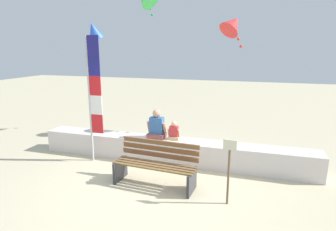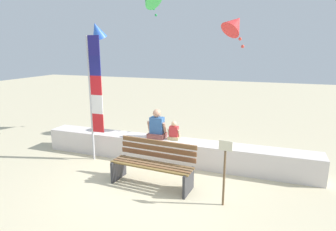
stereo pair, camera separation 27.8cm
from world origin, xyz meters
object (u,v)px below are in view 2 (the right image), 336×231
park_bench (153,165)px  sign_post (225,167)px  person_child (174,132)px  kite_blue (97,31)px  kite_red (235,24)px  flag_banner (94,91)px  person_adult (157,127)px

park_bench → sign_post: bearing=-13.0°
person_child → kite_blue: bearing=159.3°
park_bench → kite_blue: kite_blue is taller
kite_red → flag_banner: bearing=-151.0°
flag_banner → kite_blue: kite_blue is taller
park_bench → sign_post: sign_post is taller
kite_blue → sign_post: size_ratio=0.86×
park_bench → kite_red: bearing=63.8°
person_child → kite_red: bearing=43.7°
person_adult → kite_red: bearing=34.8°
kite_blue → person_adult: bearing=-24.4°
person_child → park_bench: bearing=-90.4°
person_child → sign_post: size_ratio=0.38×
kite_red → sign_post: (0.29, -2.79, -2.61)m
person_child → sign_post: bearing=-48.0°
park_bench → kite_blue: size_ratio=1.67×
park_bench → person_child: person_child is taller
person_adult → flag_banner: (-1.41, -0.55, 0.89)m
person_child → flag_banner: (-1.85, -0.55, 0.99)m
park_bench → kite_blue: bearing=139.1°
park_bench → kite_blue: 4.53m
person_adult → kite_red: 3.18m
person_child → sign_post: sign_post is taller
kite_blue → kite_red: (3.88, 0.12, 0.09)m
person_adult → kite_red: size_ratio=0.79×
flag_banner → sign_post: bearing=-18.2°
sign_post → person_adult: bearing=139.5°
park_bench → kite_red: size_ratio=1.90×
person_child → flag_banner: bearing=-163.5°
park_bench → flag_banner: 2.39m
person_child → kite_blue: size_ratio=0.44×
kite_red → person_child: bearing=-136.3°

